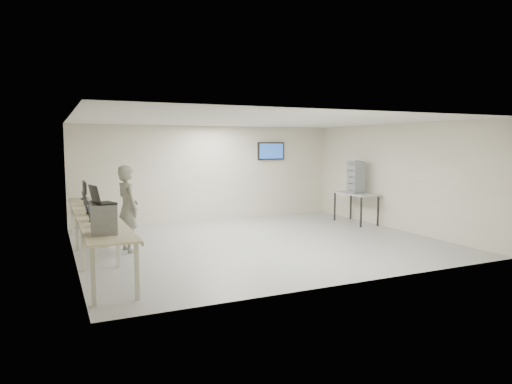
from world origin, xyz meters
name	(u,v)px	position (x,y,z in m)	size (l,w,h in m)	color
room	(260,181)	(0.03, 0.06, 1.41)	(8.01, 7.01, 2.81)	#B5B5B4
workbench	(96,217)	(-3.59, 0.00, 0.83)	(0.76, 6.00, 0.90)	#BAAB8A
equipment_box	(105,219)	(-3.65, -2.21, 1.13)	(0.38, 0.44, 0.46)	slate
laptop_on_box	(100,199)	(-3.71, -2.21, 1.43)	(0.39, 0.43, 0.29)	black
laptop_0	(102,222)	(-3.62, -1.47, 0.96)	(0.28, 0.33, 0.25)	black
laptop_1	(96,216)	(-3.66, -0.90, 0.98)	(0.43, 0.45, 0.30)	black
laptop_2	(92,211)	(-3.66, -0.12, 0.97)	(0.36, 0.41, 0.28)	black
laptop_3	(92,207)	(-3.61, 0.48, 0.97)	(0.33, 0.37, 0.26)	black
laptop_4	(89,202)	(-3.61, 1.37, 0.98)	(0.34, 0.40, 0.29)	black
laptop_5	(87,199)	(-3.60, 1.96, 0.97)	(0.31, 0.36, 0.26)	black
monitor_near	(85,189)	(-3.60, 2.48, 1.16)	(0.20, 0.44, 0.44)	black
monitor_far	(84,188)	(-3.60, 2.75, 1.17)	(0.20, 0.45, 0.44)	black
soldier	(128,209)	(-2.91, 0.33, 0.91)	(0.67, 0.44, 1.83)	gray
side_table	(356,195)	(3.60, 1.17, 0.80)	(0.68, 1.45, 0.87)	#A0A2A3
storage_bins	(356,177)	(3.58, 1.17, 1.34)	(0.35, 0.39, 0.93)	gray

